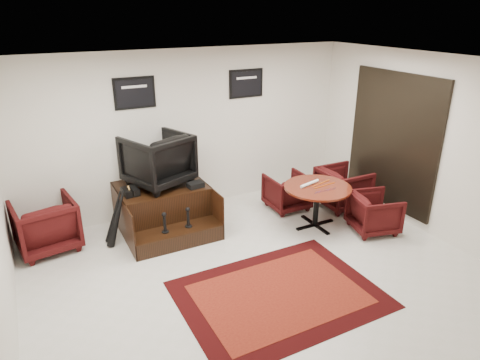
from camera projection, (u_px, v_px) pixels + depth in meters
name	position (u px, v px, depth m)	size (l,w,h in m)	color
ground	(260.00, 273.00, 5.89)	(6.00, 6.00, 0.00)	beige
room_shell	(285.00, 143.00, 5.50)	(6.02, 5.02, 2.81)	silver
area_rug	(279.00, 294.00, 5.44)	(2.47, 1.86, 0.01)	black
shine_podium	(164.00, 209.00, 7.00)	(1.41, 1.45, 0.72)	black
shine_chair	(157.00, 157.00, 6.80)	(0.90, 0.85, 0.93)	black
shoes_pair	(130.00, 191.00, 6.57)	(0.25, 0.30, 0.10)	black
polish_kit	(195.00, 185.00, 6.83)	(0.25, 0.17, 0.09)	black
umbrella_black	(117.00, 218.00, 6.43)	(0.34, 0.13, 0.92)	black
umbrella_hooked	(114.00, 216.00, 6.57)	(0.32, 0.12, 0.85)	black
armchair_side	(45.00, 223.00, 6.35)	(0.84, 0.79, 0.86)	black
meeting_table	(317.00, 191.00, 6.95)	(1.09, 1.09, 0.71)	#421509
table_chair_back	(287.00, 190.00, 7.69)	(0.69, 0.64, 0.71)	black
table_chair_window	(343.00, 186.00, 7.74)	(0.79, 0.74, 0.81)	black
table_chair_corner	(374.00, 211.00, 6.90)	(0.69, 0.64, 0.71)	black
paper_roll	(310.00, 184.00, 6.97)	(0.05, 0.05, 0.42)	white
table_clutter	(323.00, 186.00, 6.93)	(0.57, 0.36, 0.01)	#D8580C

